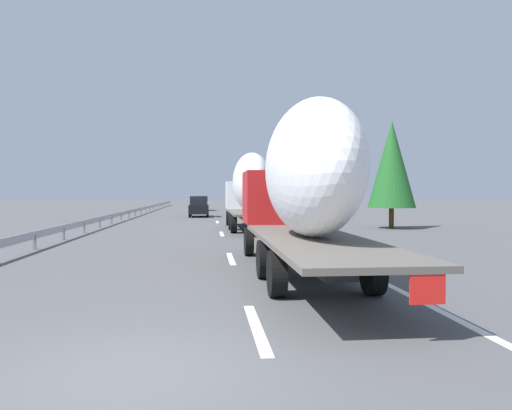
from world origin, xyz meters
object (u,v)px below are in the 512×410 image
car_silver_hatch (201,203)px  road_sign (267,193)px  car_black_suv (199,207)px  truck_trailing (303,183)px  truck_lead (250,188)px

car_silver_hatch → road_sign: 19.01m
car_silver_hatch → car_black_suv: (-16.97, 0.04, 0.03)m
truck_trailing → road_sign: size_ratio=4.00×
truck_trailing → car_black_suv: (34.21, 3.38, -1.60)m
car_black_suv → road_sign: size_ratio=1.37×
truck_lead → car_black_suv: bearing=11.0°
truck_lead → truck_trailing: (-16.77, -0.00, -0.02)m
truck_trailing → road_sign: 33.49m
truck_lead → car_silver_hatch: (34.41, 3.33, -1.65)m
truck_lead → car_black_suv: (17.45, 3.38, -1.62)m
car_black_suv → car_silver_hatch: bearing=-0.1°
car_black_suv → road_sign: road_sign is taller
truck_trailing → road_sign: truck_trailing is taller
truck_lead → car_silver_hatch: truck_lead is taller
car_silver_hatch → truck_trailing: bearing=-176.3°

